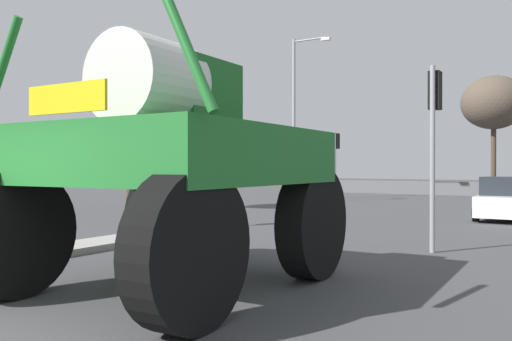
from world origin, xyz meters
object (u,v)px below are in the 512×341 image
(streetlight_far_left, at_px, (297,110))
(bare_tree_far_center, at_px, (494,103))
(traffic_signal_near_left, at_px, (168,151))
(bare_tree_left, at_px, (130,72))
(oversize_sprayer, at_px, (173,165))
(traffic_signal_far_left, at_px, (336,150))
(traffic_signal_near_right, at_px, (434,117))
(sedan_ahead, at_px, (508,199))

(streetlight_far_left, height_order, bare_tree_far_center, streetlight_far_left)
(traffic_signal_near_left, distance_m, streetlight_far_left, 15.53)
(streetlight_far_left, distance_m, bare_tree_left, 11.22)
(oversize_sprayer, xyz_separation_m, traffic_signal_far_left, (-6.18, 20.54, 0.87))
(traffic_signal_near_right, xyz_separation_m, streetlight_far_left, (-11.18, 14.89, 2.13))
(oversize_sprayer, relative_size, streetlight_far_left, 0.58)
(traffic_signal_near_left, bearing_deg, streetlight_far_left, 103.28)
(traffic_signal_near_left, bearing_deg, sedan_ahead, 46.46)
(traffic_signal_near_right, bearing_deg, traffic_signal_near_left, 179.90)
(traffic_signal_near_left, height_order, traffic_signal_far_left, traffic_signal_far_left)
(bare_tree_left, height_order, bare_tree_far_center, bare_tree_far_center)
(traffic_signal_near_left, xyz_separation_m, traffic_signal_far_left, (-1.07, 14.86, 0.42))
(bare_tree_left, bearing_deg, oversize_sprayer, -42.01)
(traffic_signal_near_left, bearing_deg, bare_tree_far_center, 77.97)
(oversize_sprayer, xyz_separation_m, bare_tree_left, (-10.57, 9.52, 3.89))
(traffic_signal_far_left, xyz_separation_m, bare_tree_left, (-4.40, -11.02, 3.02))
(traffic_signal_far_left, xyz_separation_m, streetlight_far_left, (-2.44, 0.01, 2.32))
(sedan_ahead, xyz_separation_m, streetlight_far_left, (-11.68, 6.28, 4.37))
(sedan_ahead, distance_m, traffic_signal_near_left, 11.97)
(traffic_signal_far_left, height_order, bare_tree_left, bare_tree_left)
(traffic_signal_far_left, bearing_deg, streetlight_far_left, 179.71)
(traffic_signal_near_left, bearing_deg, bare_tree_left, 144.84)
(sedan_ahead, height_order, streetlight_far_left, streetlight_far_left)
(traffic_signal_near_left, distance_m, bare_tree_left, 7.52)
(traffic_signal_far_left, relative_size, bare_tree_left, 0.53)
(sedan_ahead, relative_size, bare_tree_far_center, 0.53)
(traffic_signal_near_left, relative_size, bare_tree_left, 0.45)
(oversize_sprayer, distance_m, bare_tree_left, 14.75)
(bare_tree_far_center, bearing_deg, streetlight_far_left, -130.44)
(bare_tree_far_center, bearing_deg, bare_tree_left, -116.82)
(sedan_ahead, height_order, traffic_signal_far_left, traffic_signal_far_left)
(bare_tree_left, relative_size, bare_tree_far_center, 0.93)
(traffic_signal_near_left, relative_size, traffic_signal_far_left, 0.85)
(sedan_ahead, bearing_deg, traffic_signal_near_left, 136.63)
(oversize_sprayer, bearing_deg, traffic_signal_near_right, -25.78)
(bare_tree_left, bearing_deg, traffic_signal_far_left, 68.24)
(streetlight_far_left, xyz_separation_m, bare_tree_far_center, (8.91, 10.46, 0.91))
(oversize_sprayer, bearing_deg, traffic_signal_near_left, 40.52)
(sedan_ahead, bearing_deg, streetlight_far_left, 61.91)
(oversize_sprayer, relative_size, traffic_signal_near_right, 1.30)
(oversize_sprayer, height_order, bare_tree_left, bare_tree_left)
(oversize_sprayer, bearing_deg, bare_tree_far_center, -2.01)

